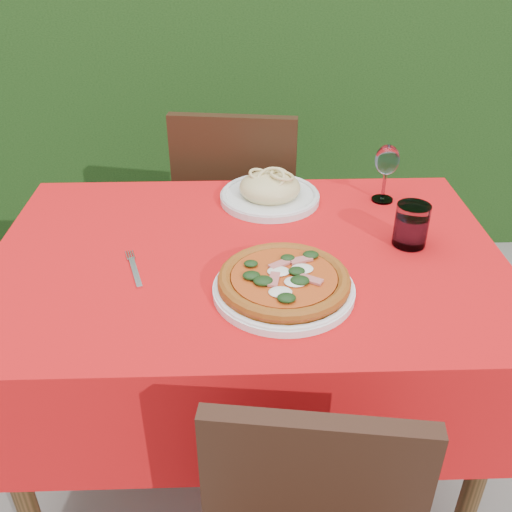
{
  "coord_description": "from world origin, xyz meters",
  "views": [
    {
      "loc": [
        -0.02,
        -1.2,
        1.48
      ],
      "look_at": [
        0.02,
        -0.05,
        0.77
      ],
      "focal_mm": 40.0,
      "sensor_mm": 36.0,
      "label": 1
    }
  ],
  "objects_px": {
    "fork": "(135,272)",
    "water_glass": "(411,227)",
    "wine_glass": "(387,162)",
    "pizza_plate": "(284,283)",
    "chair_far": "(238,212)",
    "pasta_plate": "(270,191)"
  },
  "relations": [
    {
      "from": "fork",
      "to": "water_glass",
      "type": "bearing_deg",
      "value": -7.83
    },
    {
      "from": "water_glass",
      "to": "wine_glass",
      "type": "xyz_separation_m",
      "value": [
        -0.01,
        0.25,
        0.07
      ]
    },
    {
      "from": "pizza_plate",
      "to": "wine_glass",
      "type": "xyz_separation_m",
      "value": [
        0.32,
        0.45,
        0.09
      ]
    },
    {
      "from": "chair_far",
      "to": "wine_glass",
      "type": "height_order",
      "value": "same"
    },
    {
      "from": "water_glass",
      "to": "fork",
      "type": "bearing_deg",
      "value": -170.64
    },
    {
      "from": "pasta_plate",
      "to": "fork",
      "type": "relative_size",
      "value": 1.61
    },
    {
      "from": "chair_far",
      "to": "wine_glass",
      "type": "relative_size",
      "value": 5.43
    },
    {
      "from": "pizza_plate",
      "to": "pasta_plate",
      "type": "relative_size",
      "value": 1.14
    },
    {
      "from": "pasta_plate",
      "to": "water_glass",
      "type": "height_order",
      "value": "water_glass"
    },
    {
      "from": "chair_far",
      "to": "pizza_plate",
      "type": "height_order",
      "value": "chair_far"
    },
    {
      "from": "wine_glass",
      "to": "chair_far",
      "type": "bearing_deg",
      "value": 138.5
    },
    {
      "from": "wine_glass",
      "to": "water_glass",
      "type": "bearing_deg",
      "value": -87.41
    },
    {
      "from": "water_glass",
      "to": "pasta_plate",
      "type": "bearing_deg",
      "value": 142.4
    },
    {
      "from": "chair_far",
      "to": "wine_glass",
      "type": "bearing_deg",
      "value": 146.2
    },
    {
      "from": "chair_far",
      "to": "water_glass",
      "type": "bearing_deg",
      "value": 132.42
    },
    {
      "from": "pasta_plate",
      "to": "water_glass",
      "type": "distance_m",
      "value": 0.43
    },
    {
      "from": "pasta_plate",
      "to": "wine_glass",
      "type": "bearing_deg",
      "value": -1.67
    },
    {
      "from": "wine_glass",
      "to": "pizza_plate",
      "type": "bearing_deg",
      "value": -125.32
    },
    {
      "from": "wine_glass",
      "to": "fork",
      "type": "bearing_deg",
      "value": -151.31
    },
    {
      "from": "chair_far",
      "to": "water_glass",
      "type": "height_order",
      "value": "chair_far"
    },
    {
      "from": "chair_far",
      "to": "water_glass",
      "type": "relative_size",
      "value": 8.33
    },
    {
      "from": "pizza_plate",
      "to": "wine_glass",
      "type": "distance_m",
      "value": 0.56
    }
  ]
}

